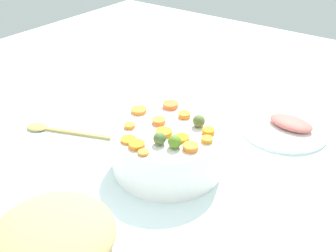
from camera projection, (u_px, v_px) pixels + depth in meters
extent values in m
cube|color=white|center=(176.00, 170.00, 1.01)|extent=(2.40, 2.40, 0.02)
cylinder|color=white|center=(168.00, 149.00, 0.98)|extent=(0.27, 0.27, 0.11)
ellipsoid|color=tan|center=(53.00, 235.00, 0.59)|extent=(0.19, 0.19, 0.06)
cylinder|color=orange|center=(139.00, 110.00, 1.02)|extent=(0.05, 0.05, 0.01)
cylinder|color=orange|center=(160.00, 121.00, 0.97)|extent=(0.03, 0.03, 0.01)
cylinder|color=orange|center=(184.00, 115.00, 1.00)|extent=(0.04, 0.04, 0.01)
cylinder|color=orange|center=(128.00, 140.00, 0.91)|extent=(0.05, 0.05, 0.01)
cylinder|color=orange|center=(170.00, 105.00, 1.04)|extent=(0.05, 0.05, 0.01)
cylinder|color=orange|center=(208.00, 132.00, 0.93)|extent=(0.03, 0.03, 0.01)
cylinder|color=orange|center=(164.00, 132.00, 0.93)|extent=(0.04, 0.04, 0.01)
cylinder|color=orange|center=(182.00, 138.00, 0.91)|extent=(0.05, 0.05, 0.01)
cylinder|color=orange|center=(130.00, 126.00, 0.96)|extent=(0.03, 0.03, 0.01)
cylinder|color=orange|center=(206.00, 140.00, 0.90)|extent=(0.04, 0.04, 0.01)
cylinder|color=orange|center=(137.00, 145.00, 0.88)|extent=(0.05, 0.05, 0.01)
cylinder|color=orange|center=(191.00, 147.00, 0.88)|extent=(0.05, 0.05, 0.01)
cylinder|color=orange|center=(144.00, 153.00, 0.86)|extent=(0.03, 0.03, 0.01)
sphere|color=#4E6B35|center=(160.00, 139.00, 0.89)|extent=(0.03, 0.03, 0.03)
sphere|color=#596C33|center=(199.00, 121.00, 0.96)|extent=(0.03, 0.03, 0.03)
sphere|color=#5B8823|center=(175.00, 142.00, 0.88)|extent=(0.03, 0.03, 0.03)
cube|color=#A68B4E|center=(81.00, 134.00, 1.13)|extent=(0.23, 0.10, 0.01)
ellipsoid|color=#A68B4E|center=(37.00, 127.00, 1.16)|extent=(0.07, 0.07, 0.01)
cylinder|color=white|center=(284.00, 129.00, 1.15)|extent=(0.24, 0.24, 0.01)
ellipsoid|color=#C7645B|center=(291.00, 123.00, 1.14)|extent=(0.13, 0.09, 0.02)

